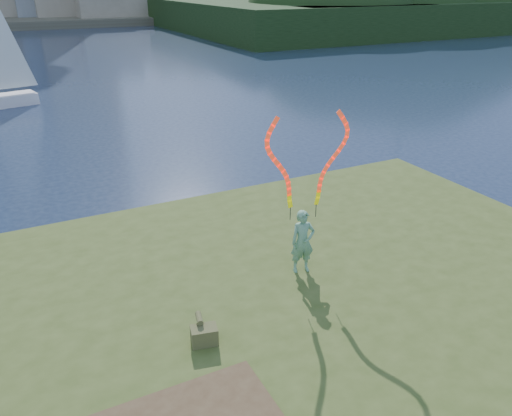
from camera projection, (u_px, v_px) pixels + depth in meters
ground at (237, 332)px, 10.47m from camera, size 320.00×320.00×0.00m
grassy_knoll at (293, 393)px, 8.46m from camera, size 20.00×18.00×0.80m
far_shore at (10, 18)px, 87.31m from camera, size 320.00×40.00×1.20m
wooded_hill at (410, 23)px, 83.42m from camera, size 78.00×50.00×63.00m
woman_with_ribbons at (304, 211)px, 10.60m from camera, size 1.95×0.53×3.86m
canvas_bag at (204, 334)px, 8.88m from camera, size 0.53×0.59×0.45m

